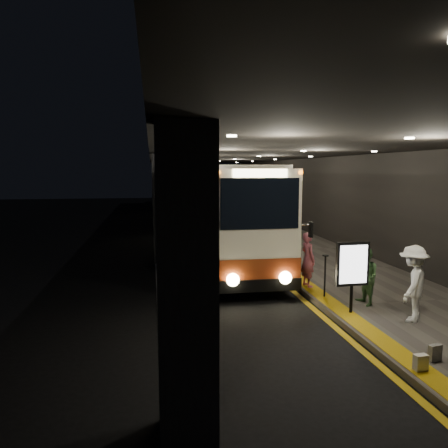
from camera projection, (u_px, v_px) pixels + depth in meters
ground at (213, 285)px, 14.36m from camera, size 90.00×90.00×0.00m
lane_line_white at (156, 257)px, 18.96m from camera, size 0.12×50.00×0.01m
kerb_stripe_yellow at (249, 254)px, 19.64m from camera, size 0.18×50.00×0.01m
sidewalk at (300, 251)px, 20.02m from camera, size 4.50×50.00×0.15m
tactile_strip at (260, 250)px, 19.70m from camera, size 0.50×50.00×0.01m
terminal_wall at (349, 186)px, 20.02m from camera, size 0.10×50.00×6.00m
support_columns at (163, 208)px, 17.76m from camera, size 0.80×24.80×4.40m
canopy at (253, 150)px, 19.09m from camera, size 9.00×50.00×0.40m
coach_main at (224, 217)px, 17.91m from camera, size 2.60×12.23×3.80m
coach_second at (194, 197)px, 30.65m from camera, size 2.55×12.03×3.78m
coach_third at (183, 191)px, 42.44m from camera, size 2.59×11.26×3.52m
passenger_boarding at (308, 259)px, 13.52m from camera, size 0.51×0.68×1.71m
passenger_waiting_green at (365, 277)px, 11.68m from camera, size 0.50×0.78×1.55m
passenger_waiting_white at (413, 283)px, 10.42m from camera, size 1.23×1.24×1.84m
bag_polka at (435, 353)px, 8.30m from camera, size 0.28×0.17×0.32m
bag_plain at (421, 363)px, 7.90m from camera, size 0.25×0.16×0.30m
info_sign at (353, 265)px, 10.95m from camera, size 0.87×0.15×1.83m
stanchion_post at (325, 276)px, 12.43m from camera, size 0.05×0.05×1.21m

